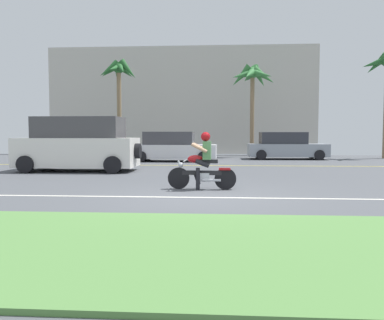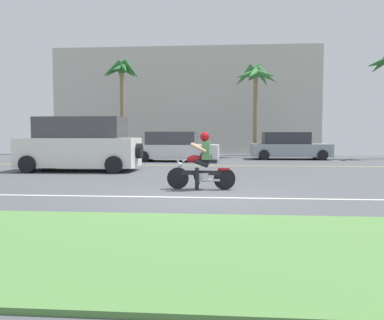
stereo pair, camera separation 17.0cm
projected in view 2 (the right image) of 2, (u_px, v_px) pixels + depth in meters
name	position (u px, v px, depth m)	size (l,w,h in m)	color
ground	(205.00, 182.00, 12.01)	(56.00, 30.00, 0.04)	#4C4F54
grass_median	(178.00, 247.00, 4.94)	(56.00, 3.80, 0.06)	#548442
lane_line_near	(199.00, 197.00, 8.93)	(50.40, 0.12, 0.01)	silver
lane_line_far	(212.00, 165.00, 17.84)	(50.40, 0.12, 0.01)	yellow
motorcyclist	(202.00, 165.00, 10.22)	(1.78, 0.58, 1.49)	black
suv_nearby	(80.00, 145.00, 15.27)	(4.70, 2.08, 2.07)	white
parked_car_0	(95.00, 147.00, 22.60)	(3.98, 1.88, 1.43)	#2D663D
parked_car_1	(175.00, 147.00, 20.63)	(4.43, 1.97, 1.54)	silver
parked_car_2	(289.00, 147.00, 22.25)	(4.39, 1.97, 1.52)	#8C939E
palm_tree_0	(256.00, 79.00, 24.35)	(3.00, 3.06, 5.76)	#846B4C
palm_tree_1	(121.00, 76.00, 23.97)	(2.56, 2.64, 5.94)	#846B4C
building_far	(187.00, 102.00, 29.84)	(19.07, 4.00, 7.58)	#BCB7AD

